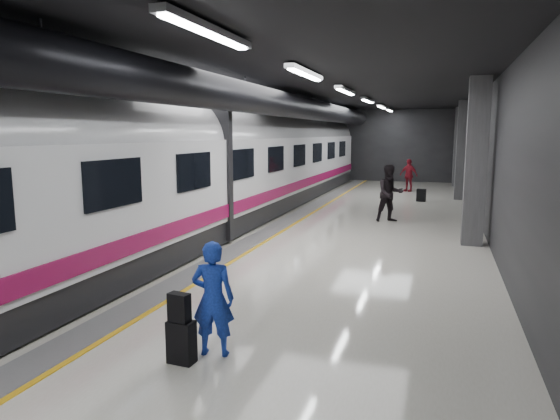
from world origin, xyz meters
The scene contains 9 objects.
ground centered at (0.00, 0.00, 0.00)m, with size 40.00×40.00×0.00m, color beige.
platform_hall centered at (-0.29, 0.96, 3.54)m, with size 10.02×40.02×4.51m.
train centered at (-3.25, 0.00, 2.07)m, with size 3.05×38.00×4.05m.
traveler_main centered at (0.81, -6.49, 0.80)m, with size 0.58×0.38×1.60m, color blue.
suitcase_main centered at (0.51, -6.85, 0.29)m, with size 0.35×0.22×0.57m, color black.
shoulder_bag centered at (0.50, -6.86, 0.76)m, with size 0.29×0.15×0.38m, color black.
traveler_far_a centered at (2.03, 4.93, 0.98)m, with size 0.95×0.74×1.96m, color black.
traveler_far_b centered at (2.04, 14.50, 0.85)m, with size 1.00×0.42×1.70m, color maroon.
suitcase_far centered at (2.86, 10.61, 0.28)m, with size 0.38×0.25×0.56m, color black.
Camera 1 is at (3.68, -12.39, 3.02)m, focal length 32.00 mm.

